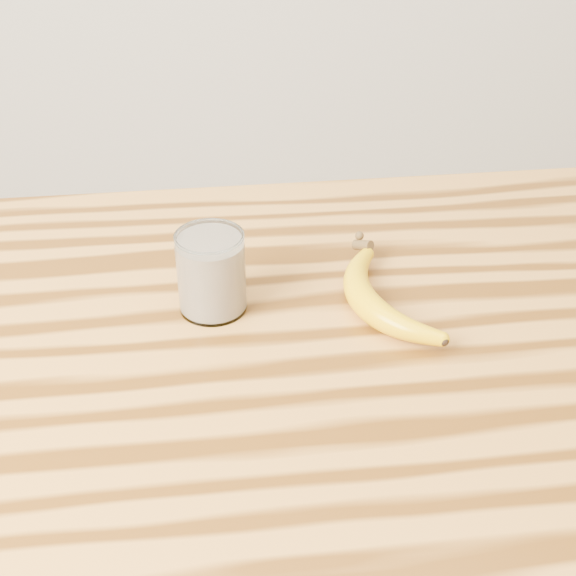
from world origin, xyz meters
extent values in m
cube|color=#AB702D|center=(0.00, 0.00, 0.88)|extent=(1.20, 0.80, 0.04)
cylinder|color=brown|center=(0.54, 0.34, 0.43)|extent=(0.06, 0.06, 0.86)
cylinder|color=white|center=(-0.06, 0.11, 0.95)|extent=(0.07, 0.07, 0.09)
torus|color=white|center=(-0.06, 0.11, 0.99)|extent=(0.07, 0.07, 0.00)
cylinder|color=beige|center=(-0.06, 0.11, 0.94)|extent=(0.07, 0.07, 0.08)
camera|label=1|loc=(-0.07, -0.62, 1.41)|focal=50.00mm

